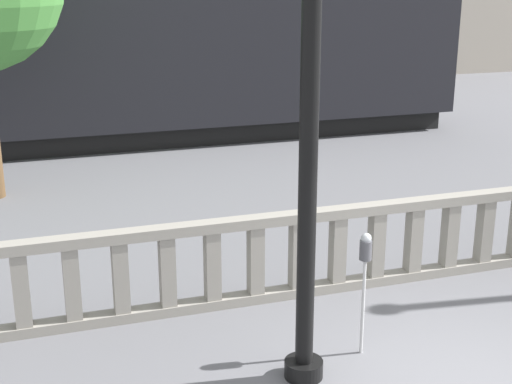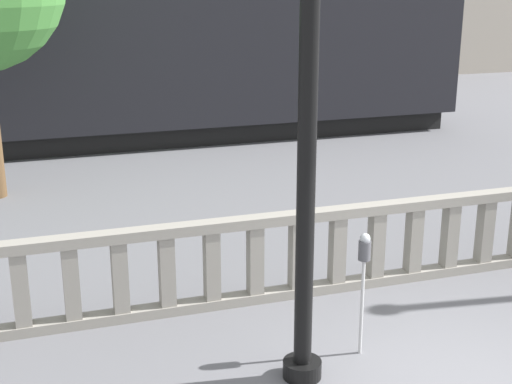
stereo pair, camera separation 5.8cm
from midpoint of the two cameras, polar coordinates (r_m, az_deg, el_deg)
The scene contains 4 objects.
balustrade at distance 10.35m, azimuth 8.23°, elevation -4.38°, with size 14.02×0.24×1.25m.
lamppost at distance 7.19m, azimuth 4.47°, elevation 10.07°, with size 0.44×0.44×7.03m.
parking_meter at distance 8.39m, azimuth 8.84°, elevation -5.46°, with size 0.15×0.15×1.54m.
train_far at distance 32.55m, azimuth -18.63°, elevation 11.60°, with size 23.45×3.06×3.91m.
Camera 2 is at (-4.33, -5.67, 4.39)m, focal length 50.00 mm.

